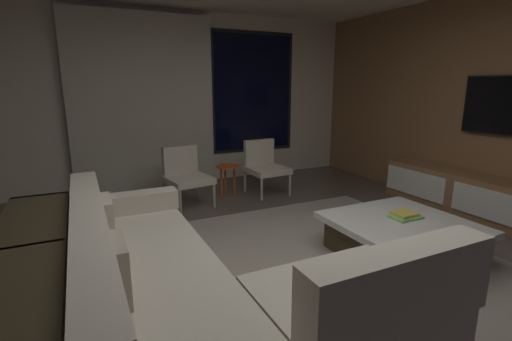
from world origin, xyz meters
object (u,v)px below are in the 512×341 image
Objects in this scene: coffee_table at (401,239)px; accent_chair_by_curtain at (185,173)px; side_stool at (227,171)px; console_table_behind_couch at (33,298)px; book_stack_on_coffee_table at (405,216)px; accent_chair_near_window at (264,164)px; media_console at (508,207)px; sectional_couch at (199,292)px.

accent_chair_by_curtain is (-1.37, 2.42, 0.25)m from coffee_table.
console_table_behind_couch is (-2.19, -2.59, 0.05)m from side_stool.
book_stack_on_coffee_table is 0.37× the size of accent_chair_near_window.
media_console is at bearing -1.74° from book_stack_on_coffee_table.
side_stool is (1.28, 2.72, 0.08)m from sectional_couch.
console_table_behind_couch is at bearing -177.58° from book_stack_on_coffee_table.
media_console is (1.79, -2.48, -0.18)m from accent_chair_near_window.
console_table_behind_couch is at bearing 171.75° from sectional_couch.
sectional_couch reaches higher than accent_chair_near_window.
console_table_behind_couch is at bearing -121.85° from accent_chair_by_curtain.
side_stool is (-0.82, 2.46, -0.01)m from book_stack_on_coffee_table.
side_stool is (-0.73, 2.51, 0.19)m from coffee_table.
console_table_behind_couch is (-2.77, -2.56, -0.01)m from accent_chair_near_window.
sectional_couch is at bearing -115.12° from side_stool.
sectional_couch is at bearing -103.65° from accent_chair_by_curtain.
accent_chair_by_curtain is at bearing -177.09° from accent_chair_near_window.
coffee_table is 1.49× the size of accent_chair_near_window.
sectional_couch is 3.01m from side_stool.
side_stool is at bearing 49.79° from console_table_behind_couch.
accent_chair_by_curtain is 1.70× the size of side_stool.
sectional_couch reaches higher than coffee_table.
book_stack_on_coffee_table is at bearing 178.26° from media_console.
side_stool is at bearing 108.44° from book_stack_on_coffee_table.
accent_chair_near_window and accent_chair_by_curtain have the same top height.
accent_chair_near_window is 0.25× the size of media_console.
accent_chair_by_curtain is at bearing -171.77° from side_stool.
console_table_behind_couch is at bearing -178.51° from coffee_table.
sectional_couch is at bearing -176.67° from media_console.
accent_chair_by_curtain reaches higher than media_console.
side_stool is at bearing 106.22° from coffee_table.
side_stool is 0.22× the size of console_table_behind_couch.
sectional_couch is 2.02m from coffee_table.
sectional_couch reaches higher than media_console.
accent_chair_by_curtain is at bearing 58.15° from console_table_behind_couch.
accent_chair_by_curtain is 0.25× the size of media_console.
book_stack_on_coffee_table is 0.09× the size of media_console.
media_console is at bearing -38.78° from accent_chair_by_curtain.
book_stack_on_coffee_table is at bearing -71.56° from side_stool.
sectional_couch is 0.93m from console_table_behind_couch.
book_stack_on_coffee_table is (2.10, 0.26, 0.09)m from sectional_couch.
accent_chair_near_window is 0.58m from side_stool.
book_stack_on_coffee_table is 0.62× the size of side_stool.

